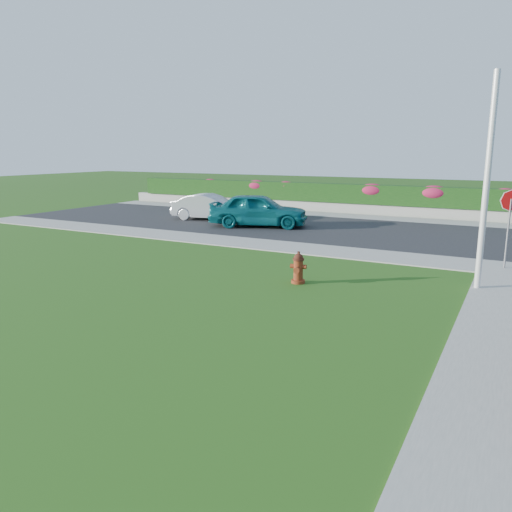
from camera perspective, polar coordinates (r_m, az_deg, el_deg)
The scene contains 18 objects.
ground at distance 11.31m, azimuth -12.21°, elevation -7.06°, with size 120.00×120.00×0.00m, color black.
street_far at distance 25.41m, azimuth -0.38°, elevation 3.79°, with size 26.00×8.00×0.04m, color black.
sidewalk_right at distance 7.08m, azimuth 25.38°, elevation -20.02°, with size 2.00×20.00×0.04m, color gray.
sidewalk_far at distance 21.79m, azimuth -9.01°, elevation 2.27°, with size 24.00×2.00×0.04m, color gray.
sidewalk_beyond at distance 28.48m, azimuth 11.62°, elevation 4.43°, with size 34.00×2.00×0.04m, color gray.
retaining_wall at distance 29.88m, azimuth 12.48°, elevation 5.28°, with size 34.00×0.40×0.60m, color gray.
hedge at distance 29.89m, azimuth 12.60°, elevation 6.91°, with size 32.00×0.90×1.10m, color black.
fire_hydrant at distance 13.93m, azimuth 4.85°, elevation -1.40°, with size 0.47×0.44×0.90m.
sedan_teal at distance 24.04m, azimuth 0.26°, elevation 5.29°, with size 1.89×4.70×1.60m, color #0D6067.
sedan_silver at distance 26.52m, azimuth -5.22°, elevation 5.59°, with size 1.42×4.09×1.35m, color #AFB3B8.
utility_pole at distance 14.22m, azimuth 24.86°, elevation 7.49°, with size 0.16×0.16×5.60m, color silver.
stop_sign at distance 17.15m, azimuth 27.04°, elevation 4.65°, with size 0.61×0.33×2.48m.
flower_clump_a at distance 34.31m, azimuth -5.25°, elevation 8.33°, with size 1.08×0.69×0.54m, color #AA1D3E.
flower_clump_b at distance 32.48m, azimuth 0.10°, elevation 8.08°, with size 1.35×0.87×0.68m, color #AA1D3E.
flower_clump_c at distance 31.55m, azimuth 3.46°, elevation 8.03°, with size 1.10×0.71×0.55m, color #AA1D3E.
flower_clump_d at distance 29.70m, azimuth 13.14°, elevation 7.35°, with size 1.49×0.96×0.75m, color #AA1D3E.
flower_clump_e at distance 29.00m, azimuth 19.66°, elevation 6.84°, with size 1.56×1.00×0.78m, color #AA1D3E.
flower_clump_f at distance 28.68m, azimuth 26.60°, elevation 6.41°, with size 1.10×0.71×0.55m, color #AA1D3E.
Camera 1 is at (7.03, -8.09, 3.64)m, focal length 35.00 mm.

